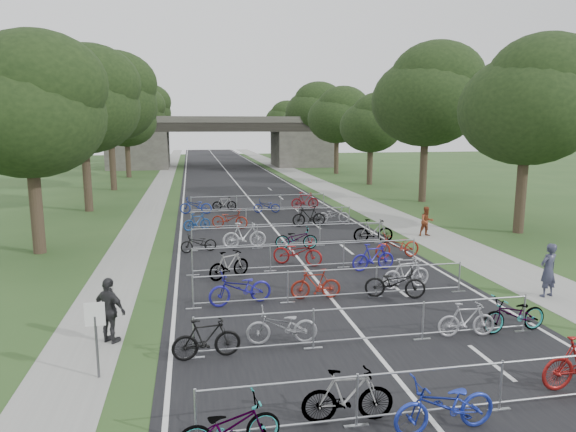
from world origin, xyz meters
name	(u,v)px	position (x,y,z in m)	size (l,w,h in m)	color
ground	(430,418)	(0.00, 0.00, 0.00)	(200.00, 200.00, 0.00)	#2B4A20
road	(231,177)	(0.00, 50.00, 0.01)	(11.00, 140.00, 0.01)	black
sidewalk_right	(300,176)	(8.00, 50.00, 0.01)	(3.00, 140.00, 0.01)	gray
sidewalk_left	(164,178)	(-7.50, 50.00, 0.01)	(2.00, 140.00, 0.01)	gray
lane_markings	(231,177)	(0.00, 50.00, 0.00)	(0.12, 140.00, 0.00)	silver
overpass_bridge	(223,142)	(0.00, 65.00, 3.53)	(31.00, 8.00, 7.05)	#413F3A
park_sign	(96,326)	(-6.80, 3.00, 1.27)	(0.45, 0.06, 1.83)	#4C4C51
tree_left_0	(30,109)	(-11.39, 15.93, 6.49)	(6.72, 6.72, 10.25)	#33261C
tree_right_0	(531,104)	(13.11, 15.93, 6.92)	(7.17, 7.17, 10.93)	#33261C
tree_left_1	(83,103)	(-11.39, 27.93, 7.30)	(7.56, 7.56, 11.53)	#33261C
tree_right_1	(428,97)	(13.11, 27.93, 7.90)	(8.18, 8.18, 12.47)	#33261C
tree_left_2	(110,99)	(-11.39, 39.93, 8.12)	(8.40, 8.40, 12.81)	#33261C
tree_right_2	(372,124)	(13.11, 39.93, 5.95)	(6.16, 6.16, 9.39)	#33261C
tree_left_3	(127,119)	(-11.39, 51.93, 6.49)	(6.72, 6.72, 10.25)	#33261C
tree_right_3	(338,116)	(13.11, 51.93, 6.92)	(7.17, 7.17, 10.93)	#33261C
tree_left_4	(137,114)	(-11.39, 63.93, 7.30)	(7.56, 7.56, 11.53)	#33261C
tree_right_4	(315,111)	(13.11, 63.93, 7.90)	(8.18, 8.18, 12.47)	#33261C
tree_left_5	(144,111)	(-11.39, 75.93, 8.12)	(8.40, 8.40, 12.81)	#33261C
tree_right_5	(297,125)	(13.11, 75.93, 5.95)	(6.16, 6.16, 9.39)	#33261C
tree_left_6	(150,122)	(-11.39, 87.93, 6.49)	(6.72, 6.72, 10.25)	#33261C
tree_right_6	(284,120)	(13.11, 87.93, 6.92)	(7.17, 7.17, 10.93)	#33261C
barrier_row_0	(431,393)	(0.00, 0.00, 0.55)	(9.70, 0.08, 1.10)	#A7AAAF
barrier_row_1	(369,325)	(0.00, 3.60, 0.55)	(9.70, 0.08, 1.10)	#A7AAAF
barrier_row_2	(333,284)	(0.00, 7.20, 0.55)	(9.70, 0.08, 1.10)	#A7AAAF
barrier_row_3	(307,256)	(0.00, 11.00, 0.55)	(9.70, 0.08, 1.10)	#A7AAAF
barrier_row_4	(289,236)	(0.00, 15.00, 0.55)	(9.70, 0.08, 1.10)	#A7AAAF
barrier_row_5	(273,218)	(0.00, 20.00, 0.55)	(9.70, 0.08, 1.10)	#A7AAAF
barrier_row_6	(259,203)	(0.00, 26.00, 0.55)	(9.70, 0.08, 1.10)	#A7AAAF
bike_0	(229,426)	(-4.02, -0.33, 0.50)	(0.66, 1.89, 0.99)	#A7AAAF
bike_1	(348,396)	(-1.66, 0.18, 0.55)	(0.52, 1.84, 1.11)	#A7AAAF
bike_2	(445,406)	(0.05, -0.51, 0.55)	(0.73, 2.10, 1.10)	#1C2D9D
bike_4	(206,339)	(-4.30, 3.53, 0.52)	(0.49, 1.73, 1.04)	black
bike_5	(282,326)	(-2.29, 4.04, 0.50)	(0.67, 1.91, 1.00)	#919298
bike_6	(466,320)	(2.80, 3.56, 0.49)	(0.46, 1.64, 0.99)	#A5A5AD
bike_7	(515,315)	(4.30, 3.60, 0.53)	(0.70, 2.01, 1.05)	#A7AAAF
bike_8	(240,288)	(-3.08, 7.33, 0.56)	(0.74, 2.12, 1.11)	navy
bike_9	(316,284)	(-0.53, 7.42, 0.52)	(0.48, 1.71, 1.03)	maroon
bike_10	(395,283)	(2.14, 7.02, 0.53)	(0.71, 2.03, 1.07)	black
bike_11	(406,274)	(2.92, 7.89, 0.56)	(0.53, 1.88, 1.13)	#ABAAB2
bike_12	(229,265)	(-3.22, 10.31, 0.54)	(0.51, 1.81, 1.09)	#A7AAAF
bike_13	(297,252)	(-0.26, 11.71, 0.56)	(0.74, 2.13, 1.12)	maroon
bike_14	(373,257)	(2.57, 10.35, 0.56)	(0.52, 1.85, 1.11)	#201B97
bike_15	(398,246)	(4.30, 11.98, 0.56)	(0.75, 2.15, 1.13)	maroon
bike_16	(199,243)	(-4.30, 14.74, 0.44)	(0.58, 1.68, 0.88)	black
bike_17	(244,236)	(-2.13, 15.13, 0.63)	(0.59, 2.08, 1.25)	silver
bike_18	(296,238)	(0.26, 14.51, 0.52)	(0.70, 2.00, 1.05)	#A7AAAF
bike_19	(373,231)	(4.30, 15.08, 0.60)	(0.57, 2.00, 1.20)	#A7AAAF
bike_20	(197,222)	(-4.30, 19.92, 0.48)	(0.46, 1.61, 0.97)	navy
bike_21	(230,219)	(-2.46, 20.10, 0.55)	(0.74, 2.11, 1.11)	maroon
bike_22	(309,216)	(2.13, 19.88, 0.59)	(0.55, 1.96, 1.18)	black
bike_23	(333,215)	(3.80, 20.62, 0.50)	(0.67, 1.91, 1.00)	#B8B7BF
bike_24	(196,206)	(-4.30, 25.42, 0.56)	(0.74, 2.12, 1.11)	navy
bike_25	(224,203)	(-2.35, 26.48, 0.50)	(0.47, 1.66, 1.00)	#A7AAAF
bike_26	(267,206)	(0.40, 25.00, 0.47)	(0.62, 1.77, 0.93)	navy
bike_27	(305,201)	(3.29, 26.14, 0.59)	(0.56, 1.98, 1.19)	maroon
pedestrian_a	(548,270)	(7.30, 6.18, 0.93)	(0.68, 0.45, 1.86)	#2E3045
pedestrian_b	(427,222)	(7.63, 16.10, 0.79)	(0.77, 0.60, 1.58)	brown
pedestrian_c	(110,311)	(-6.80, 5.00, 0.90)	(1.05, 0.44, 1.80)	#272729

